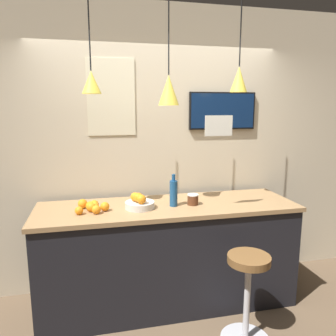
% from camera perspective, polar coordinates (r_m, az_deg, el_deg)
% --- Properties ---
extents(back_wall, '(8.00, 0.06, 2.90)m').
position_cam_1_polar(back_wall, '(3.43, -1.78, 3.20)').
color(back_wall, beige).
rests_on(back_wall, ground_plane).
extents(service_counter, '(2.41, 0.74, 0.99)m').
position_cam_1_polar(service_counter, '(3.25, 0.00, -14.79)').
color(service_counter, black).
rests_on(service_counter, ground_plane).
extents(bar_stool, '(0.40, 0.40, 0.75)m').
position_cam_1_polar(bar_stool, '(2.84, 13.70, -19.44)').
color(bar_stool, '#B7B7BC').
rests_on(bar_stool, ground_plane).
extents(fruit_bowl, '(0.26, 0.26, 0.15)m').
position_cam_1_polar(fruit_bowl, '(2.96, -5.00, -5.99)').
color(fruit_bowl, beige).
rests_on(fruit_bowl, service_counter).
extents(orange_pile, '(0.29, 0.27, 0.09)m').
position_cam_1_polar(orange_pile, '(2.97, -13.16, -6.56)').
color(orange_pile, orange).
rests_on(orange_pile, service_counter).
extents(juice_bottle, '(0.07, 0.07, 0.30)m').
position_cam_1_polar(juice_bottle, '(3.00, 0.97, -4.31)').
color(juice_bottle, navy).
rests_on(juice_bottle, service_counter).
extents(spread_jar, '(0.10, 0.10, 0.10)m').
position_cam_1_polar(spread_jar, '(3.07, 4.35, -5.48)').
color(spread_jar, '#562D19').
rests_on(spread_jar, service_counter).
extents(pendant_lamp_left, '(0.16, 0.16, 0.80)m').
position_cam_1_polar(pendant_lamp_left, '(2.85, -13.22, 14.45)').
color(pendant_lamp_left, black).
extents(pendant_lamp_middle, '(0.18, 0.18, 0.90)m').
position_cam_1_polar(pendant_lamp_middle, '(2.92, 0.12, 13.46)').
color(pendant_lamp_middle, black).
extents(pendant_lamp_right, '(0.15, 0.15, 0.78)m').
position_cam_1_polar(pendant_lamp_right, '(3.13, 12.24, 14.92)').
color(pendant_lamp_right, black).
extents(mounted_tv, '(0.73, 0.04, 0.39)m').
position_cam_1_polar(mounted_tv, '(3.55, 9.45, 9.79)').
color(mounted_tv, black).
extents(hanging_menu_board, '(0.24, 0.01, 0.17)m').
position_cam_1_polar(hanging_menu_board, '(2.78, 8.84, 7.29)').
color(hanging_menu_board, silver).
extents(wall_poster, '(0.46, 0.01, 0.74)m').
position_cam_1_polar(wall_poster, '(3.31, -9.87, 12.02)').
color(wall_poster, beige).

